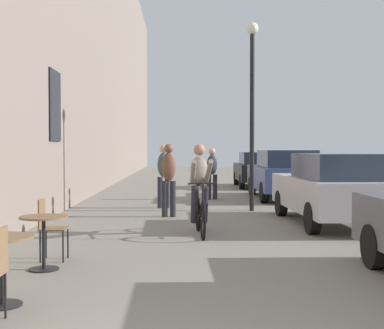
{
  "coord_description": "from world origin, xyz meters",
  "views": [
    {
      "loc": [
        -0.2,
        -2.71,
        1.61
      ],
      "look_at": [
        0.16,
        12.2,
        1.18
      ],
      "focal_mm": 50.08,
      "sensor_mm": 36.0,
      "label": 1
    }
  ],
  "objects": [
    {
      "name": "pedestrian_near",
      "position": [
        -0.44,
        9.98,
        0.98
      ],
      "size": [
        0.35,
        0.26,
        1.74
      ],
      "color": "#26262D",
      "rests_on": "ground_plane"
    },
    {
      "name": "street_lamp",
      "position": [
        1.7,
        11.19,
        3.11
      ],
      "size": [
        0.32,
        0.32,
        4.9
      ],
      "color": "black",
      "rests_on": "ground_plane"
    },
    {
      "name": "parked_car_fourth",
      "position": [
        3.13,
        19.82,
        0.77
      ],
      "size": [
        1.85,
        4.22,
        1.48
      ],
      "color": "black",
      "rests_on": "ground_plane"
    },
    {
      "name": "cyclist_on_bicycle",
      "position": [
        0.19,
        7.44,
        0.81
      ],
      "size": [
        0.52,
        1.76,
        1.74
      ],
      "color": "black",
      "rests_on": "ground_plane"
    },
    {
      "name": "cafe_table_near",
      "position": [
        -2.02,
        2.8,
        0.52
      ],
      "size": [
        0.64,
        0.64,
        0.72
      ],
      "color": "black",
      "rests_on": "ground_plane"
    },
    {
      "name": "parked_car_second",
      "position": [
        3.1,
        8.61,
        0.79
      ],
      "size": [
        1.87,
        4.3,
        1.52
      ],
      "color": "#B7B7BC",
      "rests_on": "ground_plane"
    },
    {
      "name": "cafe_chair_mid_toward_street",
      "position": [
        -2.08,
        5.05,
        0.52
      ],
      "size": [
        0.38,
        0.38,
        0.89
      ],
      "color": "black",
      "rests_on": "ground_plane"
    },
    {
      "name": "cafe_table_mid",
      "position": [
        -2.01,
        4.44,
        0.52
      ],
      "size": [
        0.64,
        0.64,
        0.72
      ],
      "color": "black",
      "rests_on": "ground_plane"
    },
    {
      "name": "pedestrian_mid",
      "position": [
        -0.62,
        11.92,
        0.98
      ],
      "size": [
        0.35,
        0.26,
        1.73
      ],
      "color": "#26262D",
      "rests_on": "ground_plane"
    },
    {
      "name": "parked_car_third",
      "position": [
        3.2,
        14.54,
        0.82
      ],
      "size": [
        1.93,
        4.46,
        1.58
      ],
      "color": "#384C84",
      "rests_on": "ground_plane"
    },
    {
      "name": "pedestrian_far",
      "position": [
        0.86,
        14.38,
        0.92
      ],
      "size": [
        0.38,
        0.29,
        1.64
      ],
      "color": "#26262D",
      "rests_on": "ground_plane"
    }
  ]
}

